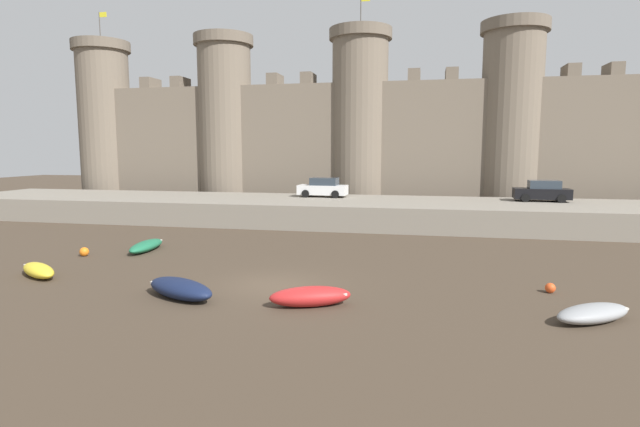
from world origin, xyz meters
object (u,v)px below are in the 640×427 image
Objects in this scene: mooring_buoy_mid_mud at (550,288)px; car_quay_centre_east at (542,191)px; rowboat_near_channel_right at (180,288)px; rowboat_midflat_centre at (311,296)px; rowboat_foreground_right at (146,246)px; rowboat_foreground_centre at (38,270)px; car_quay_east at (323,188)px; rowboat_midflat_right at (593,313)px; mooring_buoy_off_centre at (84,252)px.

car_quay_centre_east is (3.85, 19.92, 2.37)m from mooring_buoy_mid_mud.
car_quay_centre_east is (18.19, 23.61, 2.18)m from rowboat_near_channel_right.
rowboat_midflat_centre is at bearing -118.84° from car_quay_centre_east.
rowboat_foreground_centre is (-1.63, -6.35, 0.01)m from rowboat_foreground_right.
car_quay_east is (8.81, 22.04, 2.26)m from rowboat_foreground_centre.
mooring_buoy_off_centre is (-23.71, 5.75, -0.07)m from rowboat_midflat_right.
rowboat_near_channel_right is 0.88× the size of car_quay_east.
rowboat_midflat_centre is 24.20m from car_quay_east.
rowboat_near_channel_right is 10.69m from mooring_buoy_off_centre.
mooring_buoy_mid_mud is 0.10× the size of car_quay_east.
rowboat_foreground_centre is 23.85m from car_quay_east.
rowboat_foreground_right is 6.55m from rowboat_foreground_centre.
car_quay_east is at bearing 68.22° from rowboat_foreground_centre.
rowboat_foreground_right is at bearing -147.55° from car_quay_centre_east.
car_quay_centre_east is at bearing 81.96° from rowboat_midflat_right.
rowboat_near_channel_right is 14.81m from mooring_buoy_mid_mud.
rowboat_foreground_right is 1.18× the size of rowboat_foreground_centre.
rowboat_midflat_centre is at bearing 0.41° from rowboat_near_channel_right.
rowboat_foreground_centre is 34.15m from car_quay_centre_east.
rowboat_foreground_right is at bearing 38.31° from mooring_buoy_off_centre.
car_quay_centre_east reaches higher than rowboat_near_channel_right.
mooring_buoy_off_centre is at bearing -146.96° from car_quay_centre_east.
car_quay_east is at bearing 123.83° from mooring_buoy_mid_mud.
rowboat_midflat_centre is at bearing -178.44° from rowboat_midflat_right.
car_quay_centre_east is at bearing 79.05° from mooring_buoy_mid_mud.
mooring_buoy_mid_mud is at bearing -11.92° from rowboat_foreground_right.
mooring_buoy_off_centre is at bearing 174.19° from mooring_buoy_mid_mud.
rowboat_foreground_right is 22.56m from rowboat_midflat_right.
rowboat_midflat_centre is 9.84m from mooring_buoy_mid_mud.
car_quay_east reaches higher than mooring_buoy_mid_mud.
rowboat_near_channel_right is 5.21m from rowboat_midflat_centre.
rowboat_foreground_centre reaches higher than mooring_buoy_mid_mud.
mooring_buoy_mid_mud is (23.15, -2.35, -0.04)m from mooring_buoy_off_centre.
rowboat_midflat_right is at bearing -59.16° from car_quay_east.
car_quay_centre_east is at bearing 33.04° from mooring_buoy_off_centre.
rowboat_midflat_right is at bearing 1.56° from rowboat_midflat_centre.
rowboat_foreground_right is 14.01m from rowboat_midflat_centre.
rowboat_near_channel_right is 1.14× the size of rowboat_midflat_centre.
car_quay_centre_east reaches higher than mooring_buoy_mid_mud.
rowboat_foreground_centre is at bearing 167.84° from rowboat_near_channel_right.
mooring_buoy_off_centre is 32.30m from car_quay_centre_east.
mooring_buoy_mid_mud is at bearing -56.17° from car_quay_east.
rowboat_foreground_right is 0.96× the size of rowboat_near_channel_right.
rowboat_foreground_centre is 0.72× the size of car_quay_centre_east.
rowboat_near_channel_right is 1.17× the size of rowboat_midflat_right.
car_quay_centre_east is (12.98, 23.58, 2.19)m from rowboat_midflat_centre.
rowboat_foreground_centre is at bearing -78.25° from mooring_buoy_off_centre.
rowboat_foreground_centre is at bearing 172.76° from rowboat_midflat_centre.
rowboat_midflat_centre is at bearing -7.24° from rowboat_foreground_centre.
rowboat_near_channel_right is 8.99× the size of mooring_buoy_mid_mud.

